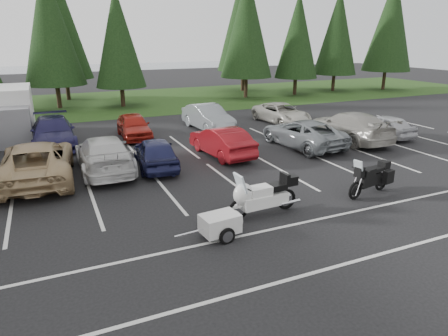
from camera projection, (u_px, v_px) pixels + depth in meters
ground at (229, 191)px, 15.42m from camera, size 120.00×120.00×0.00m
grass_strip at (118, 102)px, 36.23m from camera, size 80.00×16.00×0.01m
lake_water at (110, 73)px, 64.67m from camera, size 70.00×50.00×0.02m
box_truck at (10, 115)px, 22.71m from camera, size 2.40×5.60×2.90m
stall_markings at (209, 175)px, 17.16m from camera, size 32.00×16.00×0.01m
conifer_4 at (49, 25)px, 31.30m from camera, size 4.80×4.80×11.17m
conifer_5 at (118, 37)px, 32.39m from camera, size 4.14×4.14×9.63m
conifer_6 at (247, 25)px, 37.13m from camera, size 4.93×4.93×11.48m
conifer_7 at (298, 35)px, 39.28m from camera, size 4.27×4.27×9.94m
conifer_8 at (338, 32)px, 41.99m from camera, size 4.53×4.53×10.56m
conifer_9 at (391, 23)px, 42.90m from camera, size 5.19×5.19×12.10m
conifer_back_b at (60, 24)px, 35.60m from camera, size 4.97×4.97×11.58m
conifer_back_c at (243, 18)px, 41.73m from camera, size 5.50×5.50×12.81m
car_near_2 at (37, 161)px, 16.29m from camera, size 3.12×6.10×1.65m
car_near_3 at (104, 154)px, 17.50m from camera, size 2.24×5.39×1.56m
car_near_4 at (155, 153)px, 17.98m from camera, size 2.07×4.28×1.41m
car_near_5 at (221, 141)px, 19.82m from camera, size 1.95×4.55×1.46m
car_near_6 at (303, 133)px, 21.45m from camera, size 2.83×5.44×1.46m
car_near_7 at (349, 126)px, 22.65m from camera, size 2.34×5.70×1.65m
car_near_8 at (384, 125)px, 23.65m from camera, size 1.63×3.91×1.32m
car_far_1 at (53, 132)px, 21.50m from camera, size 2.18×5.34×1.55m
car_far_2 at (134, 126)px, 23.36m from camera, size 1.84×4.20×1.41m
car_far_3 at (208, 117)px, 25.38m from camera, size 2.06×4.89×1.57m
car_far_4 at (282, 113)px, 27.37m from camera, size 2.51×4.95×1.34m
touring_motorcycle at (264, 192)px, 13.14m from camera, size 2.93×1.05×1.60m
cargo_trailer at (220, 226)px, 11.75m from camera, size 1.69×1.07×0.74m
adventure_motorcycle at (370, 176)px, 14.82m from camera, size 2.62×1.35×1.52m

